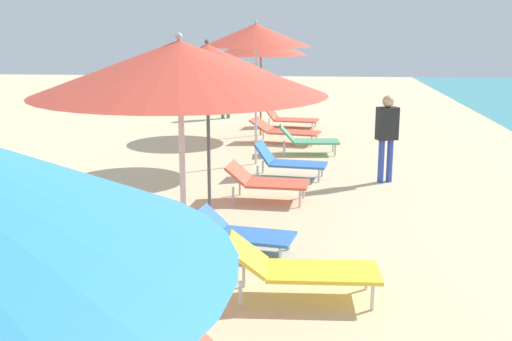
# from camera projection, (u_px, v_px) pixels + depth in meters

# --- Properties ---
(umbrella_fourth) EXTENTS (2.42, 2.42, 2.73)m
(umbrella_fourth) POSITION_uv_depth(u_px,v_px,m) (180.00, 68.00, 5.09)
(umbrella_fourth) COLOR silver
(umbrella_fourth) RESTS_ON ground
(lounger_fourth_shoreside) EXTENTS (1.60, 0.65, 0.64)m
(lounger_fourth_shoreside) POSITION_uv_depth(u_px,v_px,m) (300.00, 267.00, 6.50)
(lounger_fourth_shoreside) COLOR yellow
(lounger_fourth_shoreside) RESTS_ON ground
(umbrella_fifth) EXTENTS (2.14, 2.14, 2.58)m
(umbrella_fifth) POSITION_uv_depth(u_px,v_px,m) (207.00, 62.00, 8.64)
(umbrella_fifth) COLOR #4C4C51
(umbrella_fifth) RESTS_ON ground
(lounger_fifth_shoreside) EXTENTS (1.36, 0.76, 0.60)m
(lounger_fifth_shoreside) POSITION_uv_depth(u_px,v_px,m) (266.00, 181.00, 10.08)
(lounger_fifth_shoreside) COLOR #D8593F
(lounger_fifth_shoreside) RESTS_ON ground
(lounger_fifth_inland) EXTENTS (1.32, 0.79, 0.51)m
(lounger_fifth_inland) POSITION_uv_depth(u_px,v_px,m) (242.00, 232.00, 7.83)
(lounger_fifth_inland) COLOR blue
(lounger_fifth_inland) RESTS_ON ground
(umbrella_sixth) EXTENTS (2.15, 2.15, 2.85)m
(umbrella_sixth) POSITION_uv_depth(u_px,v_px,m) (256.00, 35.00, 12.22)
(umbrella_sixth) COLOR silver
(umbrella_sixth) RESTS_ON ground
(lounger_sixth_shoreside) EXTENTS (1.33, 0.65, 0.62)m
(lounger_sixth_shoreside) POSITION_uv_depth(u_px,v_px,m) (307.00, 140.00, 13.73)
(lounger_sixth_shoreside) COLOR #4CA572
(lounger_sixth_shoreside) RESTS_ON ground
(lounger_sixth_inland) EXTENTS (1.37, 0.74, 0.65)m
(lounger_sixth_inland) POSITION_uv_depth(u_px,v_px,m) (288.00, 161.00, 11.62)
(lounger_sixth_inland) COLOR blue
(lounger_sixth_inland) RESTS_ON ground
(umbrella_farthest) EXTENTS (2.29, 2.29, 2.56)m
(umbrella_farthest) POSITION_uv_depth(u_px,v_px,m) (261.00, 45.00, 15.55)
(umbrella_farthest) COLOR olive
(umbrella_farthest) RESTS_ON ground
(lounger_farthest_shoreside) EXTENTS (1.56, 0.88, 0.64)m
(lounger_farthest_shoreside) POSITION_uv_depth(u_px,v_px,m) (289.00, 118.00, 17.21)
(lounger_farthest_shoreside) COLOR #D8593F
(lounger_farthest_shoreside) RESTS_ON ground
(lounger_farthest_inland) EXTENTS (1.73, 0.99, 0.57)m
(lounger_farthest_inland) POSITION_uv_depth(u_px,v_px,m) (284.00, 130.00, 14.95)
(lounger_farthest_inland) COLOR #D8593F
(lounger_farthest_inland) RESTS_ON ground
(person_walking_mid) EXTENTS (0.41, 0.33, 1.57)m
(person_walking_mid) POSITION_uv_depth(u_px,v_px,m) (387.00, 130.00, 11.14)
(person_walking_mid) COLOR #334CB2
(person_walking_mid) RESTS_ON ground
(person_walking_far) EXTENTS (0.37, 0.24, 1.51)m
(person_walking_far) POSITION_uv_depth(u_px,v_px,m) (225.00, 88.00, 18.69)
(person_walking_far) COLOR #3F9972
(person_walking_far) RESTS_ON ground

